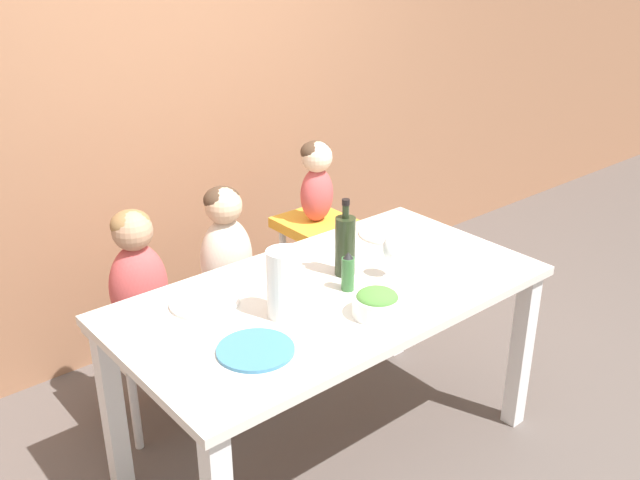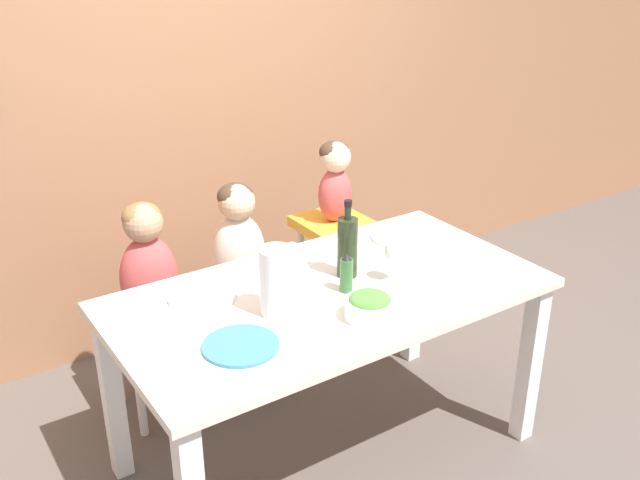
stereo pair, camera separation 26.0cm
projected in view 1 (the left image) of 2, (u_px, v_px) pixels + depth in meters
ground_plane at (330, 451)px, 2.94m from camera, size 14.00×14.00×0.00m
wall_back at (151, 76)px, 3.28m from camera, size 10.00×0.09×2.70m
dining_table at (331, 314)px, 2.68m from camera, size 1.61×0.84×0.76m
chair_far_left at (145, 342)px, 2.99m from camera, size 0.37×0.42×0.46m
chair_far_center at (230, 310)px, 3.24m from camera, size 0.37×0.42×0.46m
chair_right_highchair at (317, 249)px, 3.48m from camera, size 0.32×0.36×0.69m
person_child_left at (137, 270)px, 2.86m from camera, size 0.24×0.19×0.52m
person_child_center at (225, 243)px, 3.10m from camera, size 0.24×0.19×0.52m
person_baby_right at (317, 176)px, 3.33m from camera, size 0.17×0.15×0.39m
wine_bottle at (345, 245)px, 2.70m from camera, size 0.08×0.08×0.31m
paper_towel_roll at (284, 283)px, 2.41m from camera, size 0.12×0.12×0.25m
wine_glass_near at (392, 249)px, 2.68m from camera, size 0.07×0.07×0.17m
wine_glass_far at (292, 257)px, 2.63m from camera, size 0.07×0.07×0.17m
salad_bowl_large at (378, 302)px, 2.45m from camera, size 0.17×0.17×0.10m
dinner_plate_front_left at (256, 350)px, 2.25m from camera, size 0.25×0.25×0.01m
dinner_plate_back_left at (204, 302)px, 2.53m from camera, size 0.25×0.25×0.01m
dinner_plate_back_right at (388, 233)px, 3.09m from camera, size 0.25×0.25×0.01m
condiment_bottle_hot_sauce at (348, 272)px, 2.60m from camera, size 0.05×0.05×0.15m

